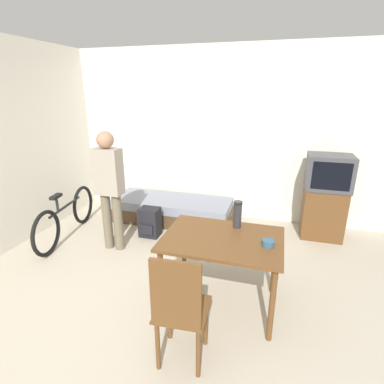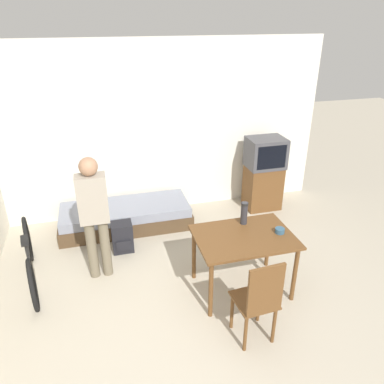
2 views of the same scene
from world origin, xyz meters
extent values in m
plane|color=#B2A893|center=(0.00, 0.00, 0.00)|extent=(20.00, 20.00, 0.00)
cube|color=silver|center=(0.00, 3.33, 1.35)|extent=(5.55, 0.06, 2.70)
cube|color=silver|center=(-2.31, 1.65, 1.35)|extent=(0.06, 4.30, 2.70)
cube|color=#4C3823|center=(-0.53, 2.84, 0.11)|extent=(1.97, 0.76, 0.22)
cube|color=gray|center=(-0.53, 2.84, 0.29)|extent=(1.91, 0.74, 0.14)
cube|color=brown|center=(1.77, 2.91, 0.37)|extent=(0.56, 0.43, 0.73)
cube|color=#424247|center=(1.77, 2.91, 0.97)|extent=(0.59, 0.45, 0.48)
cube|color=black|center=(1.77, 2.69, 0.97)|extent=(0.48, 0.01, 0.38)
cube|color=brown|center=(0.65, 1.04, 0.72)|extent=(1.11, 0.80, 0.03)
cylinder|color=brown|center=(0.16, 0.70, 0.35)|extent=(0.05, 0.05, 0.71)
cylinder|color=brown|center=(1.14, 0.70, 0.35)|extent=(0.05, 0.05, 0.71)
cylinder|color=brown|center=(0.16, 1.38, 0.35)|extent=(0.05, 0.05, 0.71)
cylinder|color=brown|center=(1.14, 1.38, 0.35)|extent=(0.05, 0.05, 0.71)
cube|color=brown|center=(0.48, 0.33, 0.45)|extent=(0.42, 0.42, 0.02)
cube|color=brown|center=(0.50, 0.15, 0.73)|extent=(0.36, 0.05, 0.52)
cylinder|color=brown|center=(0.63, 0.50, 0.22)|extent=(0.04, 0.04, 0.44)
cylinder|color=brown|center=(0.32, 0.48, 0.22)|extent=(0.04, 0.04, 0.44)
cylinder|color=brown|center=(0.65, 0.19, 0.22)|extent=(0.04, 0.04, 0.44)
cylinder|color=brown|center=(0.34, 0.17, 0.22)|extent=(0.04, 0.04, 0.44)
torus|color=black|center=(-1.86, 2.35, 0.30)|extent=(0.15, 0.60, 0.60)
torus|color=black|center=(-1.69, 1.35, 0.30)|extent=(0.15, 0.60, 0.60)
cylinder|color=black|center=(-1.78, 1.85, 0.47)|extent=(0.17, 0.79, 0.04)
cylinder|color=black|center=(-1.75, 1.67, 0.57)|extent=(0.04, 0.04, 0.20)
cube|color=black|center=(-1.75, 1.67, 0.69)|extent=(0.11, 0.21, 0.04)
cylinder|color=#6B604C|center=(-1.04, 1.74, 0.39)|extent=(0.12, 0.12, 0.78)
cylinder|color=#6B604C|center=(-0.88, 1.74, 0.39)|extent=(0.12, 0.12, 0.78)
cube|color=#9E9384|center=(-0.96, 1.74, 1.07)|extent=(0.34, 0.20, 0.59)
sphere|color=#A87A5B|center=(-0.96, 1.74, 1.47)|extent=(0.21, 0.21, 0.21)
cylinder|color=#2D2D33|center=(0.74, 1.30, 0.88)|extent=(0.08, 0.08, 0.28)
cylinder|color=black|center=(0.74, 1.30, 1.00)|extent=(0.08, 0.08, 0.03)
cylinder|color=#335670|center=(1.06, 0.99, 0.77)|extent=(0.11, 0.11, 0.06)
cube|color=black|center=(-0.64, 2.21, 0.21)|extent=(0.28, 0.23, 0.43)
cube|color=black|center=(-0.64, 2.08, 0.15)|extent=(0.20, 0.03, 0.15)
camera|label=1|loc=(1.09, -1.44, 2.04)|focal=28.00mm
camera|label=2|loc=(-0.85, -2.25, 3.01)|focal=35.00mm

